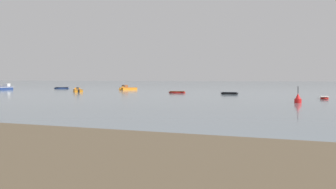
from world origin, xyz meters
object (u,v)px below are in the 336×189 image
motorboat_moored_4 (78,91)px  motorboat_moored_0 (126,89)px  motorboat_moored_6 (6,88)px  rowboat_moored_6 (62,88)px  rowboat_moored_3 (177,92)px  rowboat_moored_2 (229,93)px  channel_buoy (298,99)px  rowboat_moored_1 (324,98)px

motorboat_moored_4 → motorboat_moored_0: bearing=-45.4°
motorboat_moored_6 → rowboat_moored_6: motorboat_moored_6 is taller
rowboat_moored_3 → rowboat_moored_2: bearing=161.0°
rowboat_moored_6 → rowboat_moored_3: bearing=-54.9°
rowboat_moored_3 → motorboat_moored_6: bearing=-17.2°
rowboat_moored_2 → motorboat_moored_6: motorboat_moored_6 is taller
motorboat_moored_0 → motorboat_moored_4: 19.28m
rowboat_moored_3 → motorboat_moored_6: (-53.91, 5.05, 0.22)m
rowboat_moored_6 → channel_buoy: size_ratio=1.96×
rowboat_moored_2 → rowboat_moored_3: 12.14m
rowboat_moored_2 → rowboat_moored_3: (-12.05, 1.51, -0.00)m
rowboat_moored_3 → motorboat_moored_4: bearing=-4.7°
rowboat_moored_1 → motorboat_moored_0: motorboat_moored_0 is taller
rowboat_moored_6 → rowboat_moored_1: bearing=-55.6°
motorboat_moored_4 → motorboat_moored_6: bearing=33.0°
motorboat_moored_0 → motorboat_moored_4: motorboat_moored_0 is taller
rowboat_moored_6 → channel_buoy: channel_buoy is taller
rowboat_moored_1 → channel_buoy: channel_buoy is taller
rowboat_moored_1 → rowboat_moored_2: size_ratio=0.99×
rowboat_moored_1 → rowboat_moored_6: 85.35m
motorboat_moored_4 → motorboat_moored_6: motorboat_moored_6 is taller
motorboat_moored_0 → motorboat_moored_4: bearing=24.4°
rowboat_moored_3 → motorboat_moored_4: (-23.58, -2.99, 0.08)m
motorboat_moored_4 → rowboat_moored_6: size_ratio=1.10×
motorboat_moored_0 → channel_buoy: size_ratio=2.39×
rowboat_moored_2 → rowboat_moored_1: bearing=-30.8°
rowboat_moored_3 → channel_buoy: (29.77, -27.75, 0.30)m
motorboat_moored_0 → motorboat_moored_6: 33.37m
motorboat_moored_0 → rowboat_moored_1: bearing=87.9°
rowboat_moored_2 → rowboat_moored_6: (-58.82, 21.39, 0.03)m
rowboat_moored_1 → motorboat_moored_6: (-85.29, 19.50, 0.22)m
rowboat_moored_6 → channel_buoy: 90.15m
rowboat_moored_1 → rowboat_moored_3: bearing=-125.7°
channel_buoy → motorboat_moored_4: bearing=155.1°
motorboat_moored_0 → rowboat_moored_3: size_ratio=1.43×
rowboat_moored_2 → motorboat_moored_4: bearing=-174.6°
rowboat_moored_3 → rowboat_moored_1: bearing=143.4°
motorboat_moored_4 → rowboat_moored_6: 32.58m
motorboat_moored_0 → motorboat_moored_6: (-31.43, -11.21, 0.08)m
rowboat_moored_2 → channel_buoy: 31.67m
rowboat_moored_3 → rowboat_moored_6: (-46.77, 19.89, 0.03)m
rowboat_moored_1 → rowboat_moored_3: rowboat_moored_3 is taller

